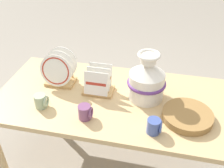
{
  "coord_description": "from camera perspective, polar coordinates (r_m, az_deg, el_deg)",
  "views": [
    {
      "loc": [
        0.3,
        -1.36,
        1.72
      ],
      "look_at": [
        0.0,
        0.0,
        0.74
      ],
      "focal_mm": 42.0,
      "sensor_mm": 36.0,
      "label": 1
    }
  ],
  "objects": [
    {
      "name": "wicker_charger_stack",
      "position": [
        1.66,
        16.09,
        -6.68
      ],
      "size": [
        0.3,
        0.3,
        0.04
      ],
      "color": "olive",
      "rests_on": "display_table"
    },
    {
      "name": "mug_sage_glaze",
      "position": [
        1.72,
        -15.17,
        -3.61
      ],
      "size": [
        0.08,
        0.08,
        0.09
      ],
      "color": "#9EB28E",
      "rests_on": "display_table"
    },
    {
      "name": "ceramic_vase",
      "position": [
        1.7,
        7.58,
        0.98
      ],
      "size": [
        0.26,
        0.26,
        0.33
      ],
      "color": "white",
      "rests_on": "display_table"
    },
    {
      "name": "display_table",
      "position": [
        1.81,
        0.0,
        -4.5
      ],
      "size": [
        1.57,
        0.78,
        0.63
      ],
      "color": "tan",
      "rests_on": "ground_plane"
    },
    {
      "name": "ground_plane",
      "position": [
        2.21,
        0.0,
        -15.79
      ],
      "size": [
        14.0,
        14.0,
        0.0
      ],
      "primitive_type": "plane",
      "color": "gray"
    },
    {
      "name": "mug_cobalt_glaze",
      "position": [
        1.51,
        9.2,
        -9.06
      ],
      "size": [
        0.08,
        0.08,
        0.09
      ],
      "color": "#42569E",
      "rests_on": "display_table"
    },
    {
      "name": "dish_rack_round_plates",
      "position": [
        1.88,
        -11.47,
        2.59
      ],
      "size": [
        0.23,
        0.17,
        0.25
      ],
      "color": "tan",
      "rests_on": "display_table"
    },
    {
      "name": "mug_plum_glaze",
      "position": [
        1.59,
        -5.83,
        -6.13
      ],
      "size": [
        0.08,
        0.08,
        0.09
      ],
      "color": "#7A4770",
      "rests_on": "display_table"
    },
    {
      "name": "dish_rack_square_plates",
      "position": [
        1.79,
        -2.96,
        -0.21
      ],
      "size": [
        0.2,
        0.16,
        0.18
      ],
      "color": "tan",
      "rests_on": "display_table"
    }
  ]
}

